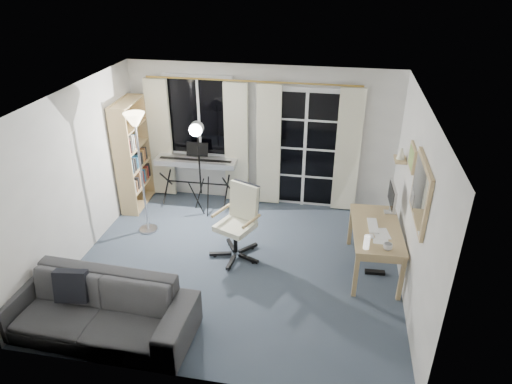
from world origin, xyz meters
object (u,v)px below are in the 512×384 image
at_px(bookshelf, 131,158).
at_px(keyboard_piano, 196,162).
at_px(torchiere_lamp, 137,138).
at_px(studio_light, 197,140).
at_px(monitor, 392,196).
at_px(mug, 388,246).
at_px(sofa, 93,302).
at_px(desk, 376,233).
at_px(office_chair, 240,215).

bearing_deg(bookshelf, keyboard_piano, 11.77).
relative_size(torchiere_lamp, studio_light, 1.16).
bearing_deg(bookshelf, monitor, -12.55).
relative_size(torchiere_lamp, mug, 17.40).
xyz_separation_m(bookshelf, sofa, (0.81, -2.97, -0.44)).
bearing_deg(sofa, studio_light, 84.02).
bearing_deg(studio_light, monitor, -15.80).
xyz_separation_m(studio_light, monitor, (2.97, -0.60, -0.40)).
xyz_separation_m(studio_light, desk, (2.77, -1.05, -0.75)).
height_order(desk, mug, mug).
distance_m(torchiere_lamp, studio_light, 0.97).
xyz_separation_m(bookshelf, office_chair, (2.12, -1.11, -0.25)).
bearing_deg(office_chair, sofa, -101.50).
distance_m(bookshelf, sofa, 3.11).
height_order(studio_light, mug, studio_light).
bearing_deg(torchiere_lamp, mug, -14.21).
distance_m(bookshelf, monitor, 4.26).
xyz_separation_m(keyboard_piano, monitor, (3.15, -1.00, 0.17)).
bearing_deg(torchiere_lamp, studio_light, 42.73).
bearing_deg(mug, torchiere_lamp, 165.79).
bearing_deg(mug, monitor, 84.18).
xyz_separation_m(keyboard_piano, desk, (2.95, -1.45, -0.17)).
relative_size(bookshelf, mug, 16.72).
distance_m(studio_light, monitor, 3.06).
bearing_deg(desk, torchiere_lamp, 170.42).
bearing_deg(keyboard_piano, mug, -33.44).
xyz_separation_m(bookshelf, monitor, (4.20, -0.73, 0.05)).
relative_size(torchiere_lamp, office_chair, 1.79).
bearing_deg(desk, keyboard_piano, 150.86).
relative_size(bookshelf, office_chair, 1.72).
height_order(keyboard_piano, sofa, keyboard_piano).
bearing_deg(desk, sofa, -153.60).
bearing_deg(torchiere_lamp, keyboard_piano, 63.60).
height_order(office_chair, sofa, office_chair).
distance_m(keyboard_piano, monitor, 3.31).
xyz_separation_m(torchiere_lamp, monitor, (3.67, 0.05, -0.62)).
height_order(studio_light, monitor, studio_light).
relative_size(office_chair, monitor, 2.21).
height_order(studio_light, office_chair, studio_light).
height_order(keyboard_piano, desk, keyboard_piano).
distance_m(keyboard_piano, mug, 3.62).
xyz_separation_m(office_chair, desk, (1.89, -0.08, -0.04)).
relative_size(bookshelf, torchiere_lamp, 0.96).
relative_size(torchiere_lamp, monitor, 3.96).
bearing_deg(monitor, torchiere_lamp, 177.78).
xyz_separation_m(torchiere_lamp, keyboard_piano, (0.52, 1.05, -0.79)).
height_order(monitor, sofa, monitor).
height_order(bookshelf, mug, bookshelf).
xyz_separation_m(monitor, mug, (-0.10, -0.95, -0.20)).
height_order(desk, monitor, monitor).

